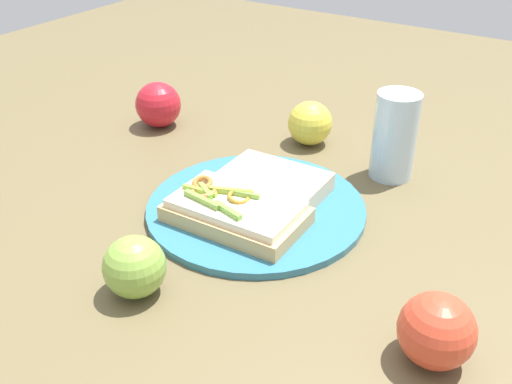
{
  "coord_description": "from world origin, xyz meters",
  "views": [
    {
      "loc": [
        -0.36,
        0.56,
        0.43
      ],
      "look_at": [
        0.0,
        0.0,
        0.03
      ],
      "focal_mm": 41.31,
      "sensor_mm": 36.0,
      "label": 1
    }
  ],
  "objects_px": {
    "sandwich": "(236,211)",
    "drinking_glass": "(395,136)",
    "apple_1": "(310,123)",
    "plate": "(256,208)",
    "bread_slice_side": "(274,182)",
    "apple_0": "(135,267)",
    "apple_3": "(158,105)",
    "apple_2": "(437,330)"
  },
  "relations": [
    {
      "from": "apple_1",
      "to": "apple_2",
      "type": "bearing_deg",
      "value": 132.47
    },
    {
      "from": "apple_1",
      "to": "drinking_glass",
      "type": "distance_m",
      "value": 0.16
    },
    {
      "from": "apple_1",
      "to": "bread_slice_side",
      "type": "bearing_deg",
      "value": 102.07
    },
    {
      "from": "apple_2",
      "to": "drinking_glass",
      "type": "relative_size",
      "value": 0.57
    },
    {
      "from": "bread_slice_side",
      "to": "apple_2",
      "type": "bearing_deg",
      "value": 146.94
    },
    {
      "from": "plate",
      "to": "apple_2",
      "type": "height_order",
      "value": "apple_2"
    },
    {
      "from": "bread_slice_side",
      "to": "drinking_glass",
      "type": "height_order",
      "value": "drinking_glass"
    },
    {
      "from": "bread_slice_side",
      "to": "apple_3",
      "type": "distance_m",
      "value": 0.31
    },
    {
      "from": "apple_2",
      "to": "apple_3",
      "type": "height_order",
      "value": "apple_3"
    },
    {
      "from": "apple_0",
      "to": "apple_1",
      "type": "distance_m",
      "value": 0.43
    },
    {
      "from": "apple_1",
      "to": "apple_2",
      "type": "relative_size",
      "value": 0.97
    },
    {
      "from": "plate",
      "to": "apple_1",
      "type": "relative_size",
      "value": 4.08
    },
    {
      "from": "apple_3",
      "to": "bread_slice_side",
      "type": "bearing_deg",
      "value": 161.69
    },
    {
      "from": "apple_0",
      "to": "apple_1",
      "type": "xyz_separation_m",
      "value": [
        0.02,
        -0.43,
        0.0
      ]
    },
    {
      "from": "sandwich",
      "to": "bread_slice_side",
      "type": "height_order",
      "value": "sandwich"
    },
    {
      "from": "sandwich",
      "to": "apple_2",
      "type": "height_order",
      "value": "apple_2"
    },
    {
      "from": "apple_1",
      "to": "apple_2",
      "type": "xyz_separation_m",
      "value": [
        -0.32,
        0.35,
        0.0
      ]
    },
    {
      "from": "apple_2",
      "to": "sandwich",
      "type": "bearing_deg",
      "value": -16.27
    },
    {
      "from": "bread_slice_side",
      "to": "apple_3",
      "type": "relative_size",
      "value": 1.82
    },
    {
      "from": "apple_0",
      "to": "apple_3",
      "type": "height_order",
      "value": "apple_3"
    },
    {
      "from": "sandwich",
      "to": "drinking_glass",
      "type": "xyz_separation_m",
      "value": [
        -0.11,
        -0.24,
        0.04
      ]
    },
    {
      "from": "bread_slice_side",
      "to": "apple_3",
      "type": "bearing_deg",
      "value": -19.52
    },
    {
      "from": "apple_0",
      "to": "apple_3",
      "type": "bearing_deg",
      "value": -52.51
    },
    {
      "from": "drinking_glass",
      "to": "bread_slice_side",
      "type": "bearing_deg",
      "value": 51.64
    },
    {
      "from": "apple_1",
      "to": "apple_2",
      "type": "distance_m",
      "value": 0.47
    },
    {
      "from": "plate",
      "to": "drinking_glass",
      "type": "relative_size",
      "value": 2.27
    },
    {
      "from": "bread_slice_side",
      "to": "apple_0",
      "type": "distance_m",
      "value": 0.26
    },
    {
      "from": "plate",
      "to": "apple_1",
      "type": "distance_m",
      "value": 0.23
    },
    {
      "from": "plate",
      "to": "bread_slice_side",
      "type": "height_order",
      "value": "bread_slice_side"
    },
    {
      "from": "sandwich",
      "to": "apple_1",
      "type": "distance_m",
      "value": 0.27
    },
    {
      "from": "plate",
      "to": "apple_3",
      "type": "distance_m",
      "value": 0.33
    },
    {
      "from": "apple_0",
      "to": "apple_3",
      "type": "relative_size",
      "value": 0.89
    },
    {
      "from": "apple_0",
      "to": "apple_1",
      "type": "relative_size",
      "value": 0.97
    },
    {
      "from": "plate",
      "to": "sandwich",
      "type": "xyz_separation_m",
      "value": [
        0.0,
        0.05,
        0.02
      ]
    },
    {
      "from": "plate",
      "to": "apple_3",
      "type": "xyz_separation_m",
      "value": [
        0.29,
        -0.14,
        0.03
      ]
    },
    {
      "from": "sandwich",
      "to": "apple_0",
      "type": "relative_size",
      "value": 2.53
    },
    {
      "from": "apple_1",
      "to": "drinking_glass",
      "type": "xyz_separation_m",
      "value": [
        -0.15,
        0.03,
        0.03
      ]
    },
    {
      "from": "plate",
      "to": "apple_0",
      "type": "bearing_deg",
      "value": 84.12
    },
    {
      "from": "bread_slice_side",
      "to": "apple_2",
      "type": "height_order",
      "value": "apple_2"
    },
    {
      "from": "plate",
      "to": "apple_0",
      "type": "xyz_separation_m",
      "value": [
        0.02,
        0.21,
        0.03
      ]
    },
    {
      "from": "apple_1",
      "to": "apple_3",
      "type": "height_order",
      "value": "apple_3"
    },
    {
      "from": "apple_2",
      "to": "apple_3",
      "type": "xyz_separation_m",
      "value": [
        0.57,
        -0.27,
        0.0
      ]
    }
  ]
}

